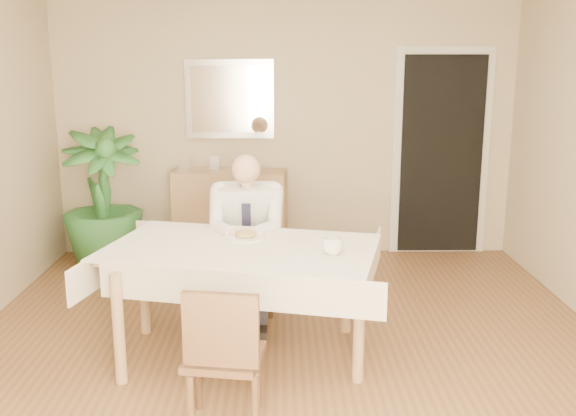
{
  "coord_description": "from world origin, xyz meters",
  "views": [
    {
      "loc": [
        -0.05,
        -3.84,
        1.91
      ],
      "look_at": [
        0.0,
        0.35,
        0.95
      ],
      "focal_mm": 40.0,
      "sensor_mm": 36.0,
      "label": 1
    }
  ],
  "objects_px": {
    "sideboard": "(231,214)",
    "chair_near": "(223,353)",
    "coffee_mug": "(332,246)",
    "chair_far": "(248,248)",
    "seated_man": "(246,232)",
    "potted_palm": "(102,199)",
    "dining_table": "(242,259)"
  },
  "relations": [
    {
      "from": "chair_far",
      "to": "sideboard",
      "type": "distance_m",
      "value": 1.35
    },
    {
      "from": "seated_man",
      "to": "coffee_mug",
      "type": "height_order",
      "value": "seated_man"
    },
    {
      "from": "sideboard",
      "to": "chair_near",
      "type": "bearing_deg",
      "value": -80.85
    },
    {
      "from": "dining_table",
      "to": "coffee_mug",
      "type": "distance_m",
      "value": 0.61
    },
    {
      "from": "dining_table",
      "to": "seated_man",
      "type": "bearing_deg",
      "value": 103.52
    },
    {
      "from": "chair_near",
      "to": "coffee_mug",
      "type": "bearing_deg",
      "value": 58.91
    },
    {
      "from": "dining_table",
      "to": "coffee_mug",
      "type": "height_order",
      "value": "coffee_mug"
    },
    {
      "from": "chair_far",
      "to": "chair_near",
      "type": "bearing_deg",
      "value": -91.65
    },
    {
      "from": "coffee_mug",
      "to": "sideboard",
      "type": "relative_size",
      "value": 0.12
    },
    {
      "from": "coffee_mug",
      "to": "potted_palm",
      "type": "distance_m",
      "value": 2.9
    },
    {
      "from": "coffee_mug",
      "to": "sideboard",
      "type": "distance_m",
      "value": 2.55
    },
    {
      "from": "dining_table",
      "to": "sideboard",
      "type": "relative_size",
      "value": 1.78
    },
    {
      "from": "sideboard",
      "to": "potted_palm",
      "type": "bearing_deg",
      "value": -161.0
    },
    {
      "from": "coffee_mug",
      "to": "potted_palm",
      "type": "bearing_deg",
      "value": 133.29
    },
    {
      "from": "chair_near",
      "to": "seated_man",
      "type": "bearing_deg",
      "value": 97.22
    },
    {
      "from": "chair_far",
      "to": "chair_near",
      "type": "xyz_separation_m",
      "value": [
        -0.05,
        -1.79,
        -0.03
      ]
    },
    {
      "from": "seated_man",
      "to": "sideboard",
      "type": "distance_m",
      "value": 1.65
    },
    {
      "from": "coffee_mug",
      "to": "potted_palm",
      "type": "relative_size",
      "value": 0.1
    },
    {
      "from": "dining_table",
      "to": "chair_far",
      "type": "relative_size",
      "value": 2.26
    },
    {
      "from": "sideboard",
      "to": "dining_table",
      "type": "bearing_deg",
      "value": -78.21
    },
    {
      "from": "seated_man",
      "to": "potted_palm",
      "type": "bearing_deg",
      "value": 136.7
    },
    {
      "from": "chair_far",
      "to": "coffee_mug",
      "type": "distance_m",
      "value": 1.24
    },
    {
      "from": "chair_far",
      "to": "seated_man",
      "type": "relative_size",
      "value": 0.69
    },
    {
      "from": "chair_far",
      "to": "seated_man",
      "type": "height_order",
      "value": "seated_man"
    },
    {
      "from": "dining_table",
      "to": "sideboard",
      "type": "distance_m",
      "value": 2.23
    },
    {
      "from": "chair_near",
      "to": "potted_palm",
      "type": "height_order",
      "value": "potted_palm"
    },
    {
      "from": "dining_table",
      "to": "chair_near",
      "type": "relative_size",
      "value": 2.39
    },
    {
      "from": "chair_far",
      "to": "seated_man",
      "type": "distance_m",
      "value": 0.35
    },
    {
      "from": "seated_man",
      "to": "potted_palm",
      "type": "height_order",
      "value": "potted_palm"
    },
    {
      "from": "potted_palm",
      "to": "chair_far",
      "type": "bearing_deg",
      "value": -36.56
    },
    {
      "from": "chair_far",
      "to": "potted_palm",
      "type": "relative_size",
      "value": 0.66
    },
    {
      "from": "chair_near",
      "to": "potted_palm",
      "type": "relative_size",
      "value": 0.62
    }
  ]
}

